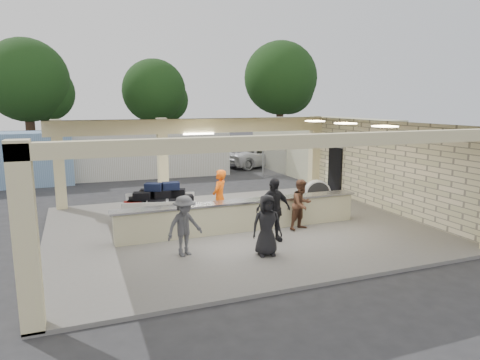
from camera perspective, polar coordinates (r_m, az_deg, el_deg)
name	(u,v)px	position (r m, az deg, el deg)	size (l,w,h in m)	color
ground	(237,229)	(14.42, -0.46, -6.52)	(120.00, 120.00, 0.00)	#2A2A2D
pavilion	(235,185)	(14.77, -0.61, -0.72)	(12.01, 10.00, 3.55)	slate
baggage_counter	(242,215)	(13.81, 0.28, -4.75)	(8.20, 0.58, 0.98)	#C3BC91
luggage_cart	(159,202)	(14.77, -10.74, -2.88)	(2.66, 1.97, 1.40)	silver
drum_fan	(317,193)	(16.92, 10.26, -1.74)	(1.05, 0.59, 1.11)	silver
baggage_handler	(220,198)	(14.27, -2.74, -2.37)	(0.69, 0.38, 1.89)	#E7550C
passenger_a	(302,205)	(13.97, 8.21, -3.26)	(0.80, 0.35, 1.65)	brown
passenger_b	(273,210)	(12.69, 4.47, -3.96)	(1.12, 0.41, 1.91)	black
passenger_c	(185,226)	(11.58, -7.41, -6.07)	(1.06, 0.37, 1.65)	#4A4B4F
passenger_d	(267,225)	(11.54, 3.59, -6.03)	(0.81, 0.33, 1.66)	black
car_white_a	(258,156)	(28.44, 2.38, 3.26)	(2.31, 4.88, 1.40)	silver
car_white_b	(333,151)	(31.21, 12.29, 3.82)	(1.86, 4.98, 1.57)	silver
car_dark	(249,150)	(31.04, 1.18, 4.04)	(1.69, 4.78, 1.59)	black
container_white	(127,156)	(24.92, -14.80, 3.17)	(11.39, 2.28, 2.47)	silver
fence	(352,154)	(27.24, 14.66, 3.38)	(12.06, 0.06, 2.03)	gray
tree_left	(31,84)	(37.20, -26.06, 11.44)	(6.60, 6.30, 9.00)	#382619
tree_mid	(157,94)	(39.74, -10.97, 11.24)	(6.00, 5.60, 8.00)	#382619
tree_right	(283,81)	(42.69, 5.70, 12.97)	(7.20, 7.00, 10.00)	#382619
adjacent_building	(322,145)	(27.18, 10.90, 4.67)	(6.00, 8.00, 3.20)	beige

